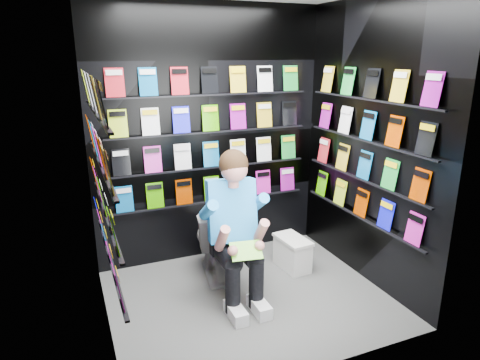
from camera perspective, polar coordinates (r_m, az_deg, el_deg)
name	(u,v)px	position (r m, az deg, el deg)	size (l,w,h in m)	color
floor	(248,298)	(3.99, 1.14, -15.45)	(2.40, 2.40, 0.00)	#575755
wall_back	(210,136)	(4.39, -4.05, 5.84)	(2.40, 0.04, 2.60)	black
wall_front	(316,194)	(2.63, 10.11, -1.78)	(2.40, 0.04, 2.60)	black
wall_left	(95,173)	(3.20, -18.79, 0.90)	(0.04, 2.00, 2.60)	black
wall_right	(369,146)	(4.10, 16.82, 4.40)	(0.04, 2.00, 2.60)	black
comics_back	(211,136)	(4.36, -3.92, 5.84)	(2.10, 0.06, 1.37)	red
comics_left	(99,172)	(3.20, -18.27, 1.04)	(0.06, 1.70, 1.37)	red
comics_right	(366,145)	(4.08, 16.50, 4.44)	(0.06, 1.70, 1.37)	red
toilet	(216,240)	(4.21, -3.18, -7.95)	(0.42, 0.75, 0.73)	white
longbox	(292,254)	(4.45, 6.98, -9.79)	(0.22, 0.40, 0.30)	silver
longbox_lid	(293,239)	(4.38, 7.06, -7.88)	(0.24, 0.42, 0.03)	silver
reader	(230,211)	(3.72, -1.31, -4.22)	(0.56, 0.82, 1.50)	#117FDD
held_comic	(246,251)	(3.51, 0.82, -9.39)	(0.26, 0.01, 0.18)	green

